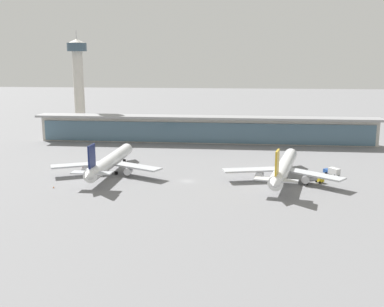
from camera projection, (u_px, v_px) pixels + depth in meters
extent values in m
plane|color=slate|center=(187.00, 181.00, 169.93)|extent=(1200.00, 1200.00, 0.00)
cylinder|color=white|center=(111.00, 161.00, 181.84)|extent=(5.86, 50.20, 5.29)
cone|color=white|center=(128.00, 148.00, 208.26)|extent=(5.24, 4.82, 5.18)
cone|color=white|center=(88.00, 176.00, 155.57)|extent=(4.82, 5.87, 4.76)
cube|color=black|center=(126.00, 147.00, 205.13)|extent=(3.99, 2.23, 0.64)
cube|color=#B7BABF|center=(80.00, 165.00, 178.89)|extent=(23.09, 15.03, 0.64)
cube|color=#B7BABF|center=(135.00, 166.00, 176.22)|extent=(22.99, 15.44, 0.64)
cylinder|color=silver|center=(86.00, 170.00, 178.42)|extent=(2.96, 3.86, 2.92)
cylinder|color=silver|center=(128.00, 171.00, 176.40)|extent=(2.96, 3.86, 2.92)
cube|color=#141E51|center=(92.00, 156.00, 158.76)|extent=(0.71, 6.39, 8.20)
cube|color=#B7BABF|center=(92.00, 173.00, 159.08)|extent=(14.63, 4.18, 0.46)
cylinder|color=black|center=(102.00, 173.00, 180.42)|extent=(1.11, 1.29, 1.28)
cylinder|color=black|center=(116.00, 173.00, 179.73)|extent=(1.11, 1.29, 1.28)
cylinder|color=black|center=(124.00, 161.00, 202.23)|extent=(1.11, 1.29, 1.28)
cylinder|color=white|center=(284.00, 167.00, 171.16)|extent=(15.56, 50.15, 5.29)
cone|color=white|center=(291.00, 153.00, 196.45)|extent=(6.05, 5.73, 5.18)
cone|color=white|center=(275.00, 184.00, 146.01)|extent=(5.86, 6.68, 4.76)
cube|color=black|center=(291.00, 153.00, 193.44)|extent=(4.33, 2.96, 0.64)
cube|color=#B7BABF|center=(253.00, 170.00, 170.54)|extent=(23.53, 11.19, 0.64)
cube|color=#B7BABF|center=(314.00, 174.00, 163.59)|extent=(21.56, 18.62, 0.64)
cylinder|color=silver|center=(259.00, 175.00, 169.58)|extent=(3.65, 4.35, 2.92)
cylinder|color=silver|center=(306.00, 179.00, 164.30)|extent=(3.65, 4.35, 2.92)
cube|color=gold|center=(277.00, 162.00, 149.01)|extent=(1.95, 6.38, 8.20)
cube|color=#B7BABF|center=(276.00, 180.00, 149.37)|extent=(15.10, 6.95, 0.46)
cylinder|color=black|center=(275.00, 179.00, 170.40)|extent=(1.33, 1.48, 1.28)
cylinder|color=black|center=(291.00, 180.00, 168.62)|extent=(1.33, 1.48, 1.28)
cylinder|color=black|center=(289.00, 167.00, 190.71)|extent=(1.33, 1.48, 1.28)
cube|color=#234C9E|center=(327.00, 171.00, 181.30)|extent=(2.91, 2.78, 1.50)
cube|color=black|center=(325.00, 169.00, 181.93)|extent=(1.78, 1.26, 0.70)
cube|color=silver|center=(334.00, 171.00, 177.62)|extent=(4.48, 5.10, 2.50)
cylinder|color=black|center=(326.00, 173.00, 180.28)|extent=(0.74, 0.90, 0.90)
cylinder|color=black|center=(330.00, 172.00, 181.25)|extent=(0.74, 0.90, 0.90)
cylinder|color=black|center=(335.00, 176.00, 176.12)|extent=(0.74, 0.90, 0.90)
cylinder|color=black|center=(339.00, 175.00, 177.09)|extent=(0.74, 0.90, 0.90)
cube|color=#B21E1E|center=(86.00, 166.00, 190.32)|extent=(2.47, 3.16, 0.90)
cube|color=black|center=(86.00, 164.00, 189.90)|extent=(0.92, 0.92, 0.70)
cylinder|color=black|center=(86.00, 166.00, 191.59)|extent=(0.61, 0.94, 0.90)
cylinder|color=black|center=(89.00, 167.00, 190.92)|extent=(0.61, 0.94, 0.90)
cylinder|color=black|center=(83.00, 167.00, 189.91)|extent=(0.61, 0.94, 0.90)
cylinder|color=black|center=(86.00, 168.00, 189.24)|extent=(0.61, 0.94, 0.90)
cube|color=yellow|center=(320.00, 180.00, 167.57)|extent=(2.87, 3.05, 1.50)
cylinder|color=silver|center=(310.00, 179.00, 165.75)|extent=(5.94, 4.42, 2.10)
cylinder|color=black|center=(316.00, 181.00, 168.40)|extent=(0.93, 0.66, 0.90)
cylinder|color=black|center=(320.00, 182.00, 166.38)|extent=(0.93, 0.66, 0.90)
cylinder|color=black|center=(303.00, 182.00, 166.41)|extent=(0.93, 0.66, 0.90)
cylinder|color=black|center=(307.00, 184.00, 164.39)|extent=(0.93, 0.66, 0.90)
cube|color=beige|center=(205.00, 130.00, 248.99)|extent=(187.10, 8.00, 14.00)
cube|color=slate|center=(204.00, 133.00, 244.94)|extent=(183.36, 0.50, 11.20)
cube|color=gray|center=(204.00, 117.00, 245.49)|extent=(190.84, 12.80, 1.20)
cylinder|color=beige|center=(79.00, 93.00, 278.07)|extent=(6.40, 6.40, 51.09)
cylinder|color=#384C5B|center=(77.00, 47.00, 272.36)|extent=(12.00, 12.00, 5.00)
cone|color=beige|center=(76.00, 41.00, 271.60)|extent=(10.20, 10.20, 2.40)
cylinder|color=#99999E|center=(76.00, 35.00, 270.85)|extent=(0.36, 0.36, 5.00)
cone|color=orange|center=(54.00, 187.00, 160.52)|extent=(0.44, 0.44, 0.70)
cube|color=black|center=(54.00, 188.00, 160.59)|extent=(0.62, 0.62, 0.04)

